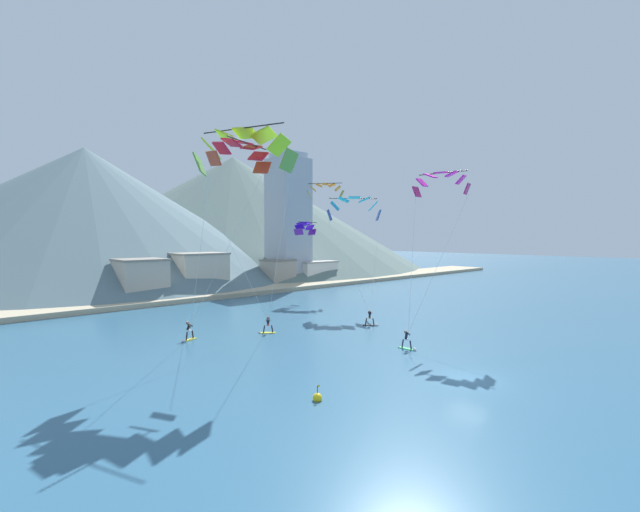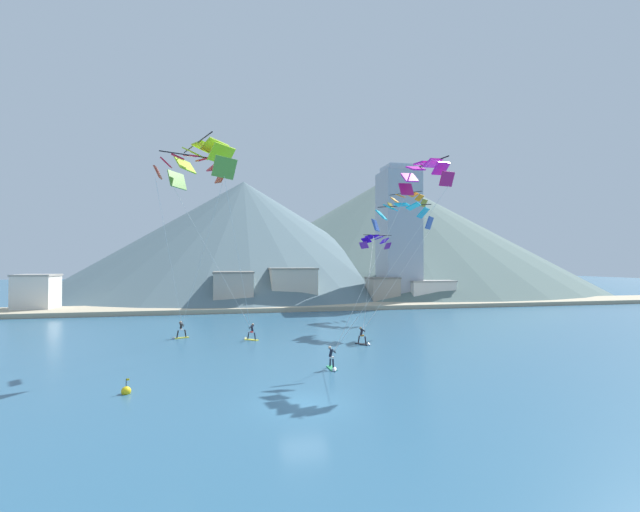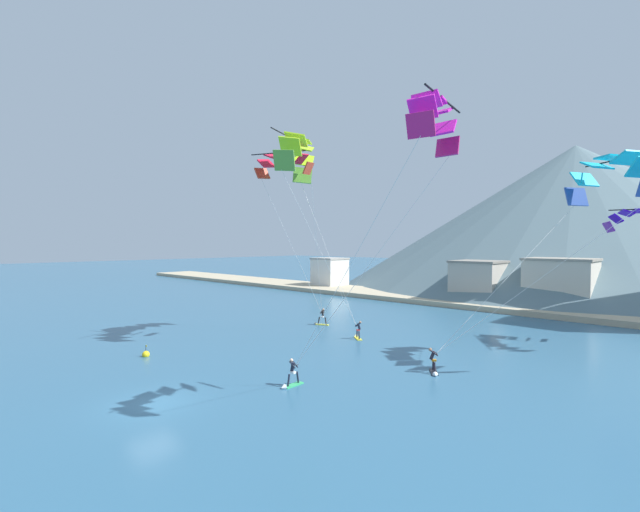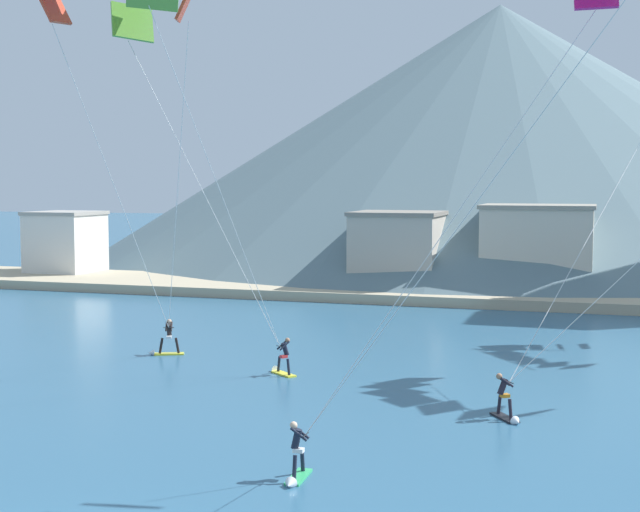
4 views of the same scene
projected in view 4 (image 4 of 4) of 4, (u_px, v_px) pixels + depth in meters
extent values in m
cube|color=yellow|center=(169.00, 354.00, 44.06)|extent=(1.50, 0.97, 0.07)
cylinder|color=black|center=(177.00, 345.00, 44.06)|extent=(0.29, 0.22, 0.77)
cylinder|color=black|center=(161.00, 346.00, 43.99)|extent=(0.29, 0.22, 0.77)
cube|color=white|center=(169.00, 337.00, 43.99)|extent=(0.35, 0.39, 0.12)
cylinder|color=black|center=(169.00, 330.00, 44.07)|extent=(0.39, 0.52, 0.66)
cylinder|color=black|center=(171.00, 326.00, 43.97)|extent=(0.30, 0.54, 0.42)
cylinder|color=black|center=(166.00, 327.00, 43.95)|extent=(0.30, 0.54, 0.42)
cylinder|color=black|center=(169.00, 328.00, 43.78)|extent=(0.49, 0.23, 0.03)
sphere|color=tan|center=(169.00, 321.00, 44.22)|extent=(0.24, 0.24, 0.24)
cone|color=white|center=(151.00, 353.00, 43.97)|extent=(0.42, 0.45, 0.36)
cube|color=black|center=(505.00, 418.00, 32.16)|extent=(1.19, 1.43, 0.07)
cylinder|color=#231E28|center=(499.00, 404.00, 32.50)|extent=(0.24, 0.27, 0.74)
cylinder|color=#231E28|center=(510.00, 409.00, 31.75)|extent=(0.24, 0.27, 0.74)
cube|color=orange|center=(505.00, 396.00, 32.09)|extent=(0.39, 0.37, 0.12)
cylinder|color=#231E28|center=(503.00, 387.00, 32.03)|extent=(0.47, 0.42, 0.63)
cylinder|color=#231E28|center=(504.00, 381.00, 32.16)|extent=(0.48, 0.38, 0.41)
cylinder|color=#231E28|center=(507.00, 382.00, 31.93)|extent=(0.48, 0.38, 0.41)
cylinder|color=black|center=(510.00, 382.00, 32.10)|extent=(0.33, 0.44, 0.03)
sphere|color=#9E7051|center=(499.00, 376.00, 31.95)|extent=(0.23, 0.23, 0.23)
cone|color=white|center=(517.00, 422.00, 31.33)|extent=(0.47, 0.45, 0.36)
cube|color=#33B266|center=(299.00, 477.00, 25.70)|extent=(0.50, 1.46, 0.07)
cylinder|color=black|center=(302.00, 460.00, 26.04)|extent=(0.13, 0.25, 0.72)
cylinder|color=black|center=(295.00, 468.00, 25.28)|extent=(0.13, 0.25, 0.72)
cube|color=white|center=(299.00, 450.00, 25.63)|extent=(0.31, 0.24, 0.12)
cylinder|color=black|center=(297.00, 439.00, 25.62)|extent=(0.34, 0.23, 0.61)
cylinder|color=black|center=(301.00, 432.00, 25.69)|extent=(0.52, 0.10, 0.40)
cylinder|color=black|center=(299.00, 434.00, 25.46)|extent=(0.52, 0.10, 0.40)
cylinder|color=black|center=(306.00, 435.00, 25.53)|extent=(0.05, 0.52, 0.03)
sphere|color=beige|center=(294.00, 425.00, 25.61)|extent=(0.22, 0.22, 0.22)
cone|color=white|center=(290.00, 485.00, 24.85)|extent=(0.37, 0.31, 0.36)
cube|color=yellow|center=(284.00, 374.00, 39.47)|extent=(1.41, 1.23, 0.07)
cylinder|color=black|center=(288.00, 367.00, 39.11)|extent=(0.26, 0.24, 0.72)
cylinder|color=black|center=(279.00, 364.00, 39.76)|extent=(0.26, 0.24, 0.72)
cube|color=red|center=(284.00, 356.00, 39.40)|extent=(0.37, 0.38, 0.12)
cylinder|color=black|center=(285.00, 349.00, 39.42)|extent=(0.40, 0.43, 0.61)
cylinder|color=black|center=(285.00, 346.00, 39.25)|extent=(0.38, 0.46, 0.40)
cylinder|color=black|center=(282.00, 345.00, 39.44)|extent=(0.38, 0.46, 0.40)
cylinder|color=black|center=(280.00, 346.00, 39.25)|extent=(0.43, 0.34, 0.03)
sphere|color=#9E7051|center=(287.00, 340.00, 39.46)|extent=(0.22, 0.22, 0.22)
cone|color=white|center=(273.00, 369.00, 40.17)|extent=(0.46, 0.47, 0.36)
cube|color=red|center=(183.00, 8.00, 35.84)|extent=(1.15, 1.53, 1.21)
cube|color=red|center=(55.00, 10.00, 36.40)|extent=(0.63, 1.60, 1.21)
cylinder|color=silver|center=(178.00, 189.00, 39.88)|extent=(4.10, 5.80, 13.66)
cylinder|color=silver|center=(116.00, 189.00, 40.18)|extent=(1.59, 6.93, 13.66)
cylinder|color=silver|center=(592.00, 231.00, 36.58)|extent=(5.38, 12.05, 10.42)
cylinder|color=silver|center=(454.00, 218.00, 26.08)|extent=(7.65, 4.67, 12.37)
cylinder|color=silver|center=(462.00, 222.00, 23.41)|extent=(8.90, 0.62, 12.37)
cube|color=#5D9B37|center=(132.00, 22.00, 40.20)|extent=(1.76, 2.01, 1.83)
cylinder|color=silver|center=(221.00, 192.00, 35.82)|extent=(2.57, 6.85, 13.66)
cylinder|color=silver|center=(203.00, 191.00, 39.85)|extent=(7.36, 0.15, 13.66)
cube|color=tan|center=(435.00, 293.00, 65.61)|extent=(180.00, 10.00, 0.70)
cube|color=silver|center=(66.00, 247.00, 77.95)|extent=(5.29, 5.44, 5.65)
cube|color=#9D9992|center=(65.00, 213.00, 77.70)|extent=(5.50, 5.66, 0.30)
cube|color=beige|center=(537.00, 252.00, 66.40)|extent=(7.95, 6.04, 6.54)
cube|color=gray|center=(538.00, 207.00, 66.11)|extent=(8.26, 6.29, 0.30)
cube|color=#B7AD9E|center=(398.00, 255.00, 67.92)|extent=(6.39, 6.23, 5.98)
cube|color=gray|center=(398.00, 213.00, 67.66)|extent=(6.64, 6.48, 0.30)
cone|color=slate|center=(499.00, 131.00, 104.44)|extent=(93.89, 93.89, 29.03)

